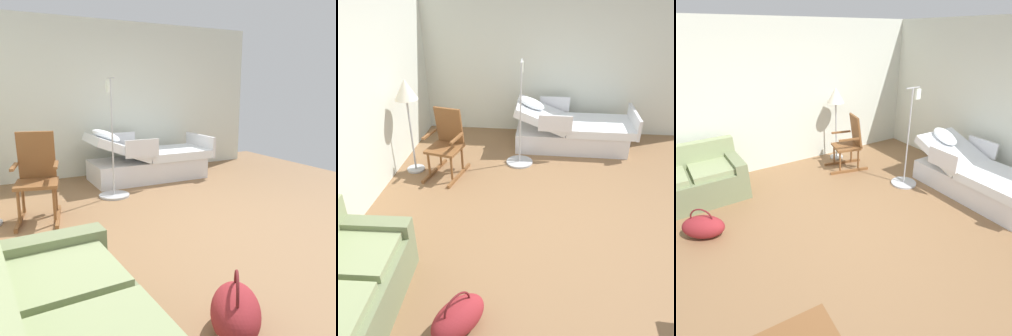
# 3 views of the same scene
# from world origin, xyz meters

# --- Properties ---
(ground_plane) EXTENTS (7.12, 7.12, 0.00)m
(ground_plane) POSITION_xyz_m (0.00, 0.00, 0.00)
(ground_plane) COLOR olive
(back_wall) EXTENTS (5.89, 0.10, 2.70)m
(back_wall) POSITION_xyz_m (0.00, 2.67, 1.35)
(back_wall) COLOR silver
(back_wall) RESTS_ON ground
(side_wall) EXTENTS (0.10, 5.43, 2.70)m
(side_wall) POSITION_xyz_m (2.90, 0.00, 1.35)
(side_wall) COLOR silver
(side_wall) RESTS_ON ground
(hospital_bed) EXTENTS (1.05, 2.11, 0.95)m
(hospital_bed) POSITION_xyz_m (2.14, -0.20, 0.30)
(hospital_bed) COLOR silver
(hospital_bed) RESTS_ON ground
(couch) EXTENTS (1.63, 0.91, 0.85)m
(couch) POSITION_xyz_m (-1.85, 2.05, 0.31)
(couch) COLOR #737D57
(couch) RESTS_ON ground
(rocking_chair) EXTENTS (0.85, 0.63, 1.05)m
(rocking_chair) POSITION_xyz_m (0.96, 1.78, 0.50)
(rocking_chair) COLOR brown
(rocking_chair) RESTS_ON ground
(floor_lamp) EXTENTS (0.34, 0.34, 1.48)m
(floor_lamp) POSITION_xyz_m (0.98, 2.33, 1.23)
(floor_lamp) COLOR #B2B5BA
(floor_lamp) RESTS_ON ground
(duffel_bag) EXTENTS (0.64, 0.58, 0.43)m
(duffel_bag) POSITION_xyz_m (-1.84, 0.99, 0.15)
(duffel_bag) COLOR maroon
(duffel_bag) RESTS_ON ground
(iv_pole) EXTENTS (0.44, 0.44, 1.69)m
(iv_pole) POSITION_xyz_m (1.41, 0.68, 0.25)
(iv_pole) COLOR #B2B5BA
(iv_pole) RESTS_ON ground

